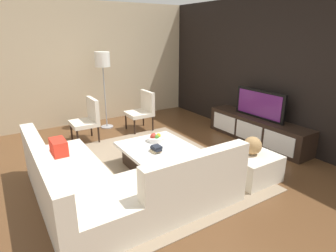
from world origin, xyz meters
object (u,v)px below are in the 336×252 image
decorative_ball (252,146)px  accent_chair_far (143,108)px  ottoman (250,166)px  book_stack (156,149)px  accent_chair_near (88,117)px  coffee_table (156,156)px  television (260,104)px  media_console (257,130)px  fruit_bowl (155,138)px  floor_lamp (103,64)px  sectional_couch (113,184)px

decorative_ball → accent_chair_far: bearing=-174.2°
ottoman → accent_chair_far: accent_chair_far is taller
book_stack → decorative_ball: bearing=52.5°
accent_chair_near → book_stack: size_ratio=4.42×
ottoman → coffee_table: bearing=-137.2°
television → accent_chair_far: 2.50m
media_console → coffee_table: media_console is taller
television → fruit_bowl: size_ratio=4.10×
floor_lamp → accent_chair_far: (0.58, 0.65, -0.97)m
sectional_couch → floor_lamp: floor_lamp is taller
sectional_couch → accent_chair_far: accent_chair_far is taller
accent_chair_far → accent_chair_near: bearing=-98.2°
decorative_ball → book_stack: bearing=-127.5°
accent_chair_far → ottoman: bearing=-3.9°
coffee_table → fruit_bowl: size_ratio=3.71×
media_console → decorative_ball: decorative_ball is taller
fruit_bowl → accent_chair_far: 1.75m
coffee_table → fruit_bowl: bearing=151.5°
sectional_couch → accent_chair_far: 2.96m
sectional_couch → media_console: bearing=98.7°
media_console → accent_chair_far: accent_chair_far is taller
sectional_couch → accent_chair_near: (-2.38, 0.45, 0.21)m
ottoman → fruit_bowl: 1.58m
accent_chair_near → ottoman: size_ratio=1.24×
coffee_table → accent_chair_near: size_ratio=1.19×
sectional_couch → decorative_ball: sectional_couch is taller
ottoman → accent_chair_near: bearing=-151.7°
media_console → sectional_couch: (0.50, -3.28, 0.03)m
accent_chair_near → fruit_bowl: (1.60, 0.63, -0.06)m
coffee_table → decorative_ball: 1.52m
media_console → floor_lamp: bearing=-138.1°
coffee_table → decorative_ball: decorative_ball is taller
media_console → sectional_couch: 3.32m
media_console → accent_chair_far: 2.49m
coffee_table → ottoman: ottoman is taller
television → floor_lamp: bearing=-138.1°
media_console → book_stack: media_console is taller
fruit_bowl → book_stack: size_ratio=1.42×
decorative_ball → fruit_bowl: bearing=-144.3°
media_console → television: (-0.00, 0.00, 0.53)m
sectional_couch → floor_lamp: bearing=160.8°
accent_chair_near → floor_lamp: bearing=138.1°
media_console → television: bearing=90.0°
accent_chair_near → book_stack: accent_chair_near is taller
media_console → book_stack: 2.43m
sectional_couch → decorative_ball: size_ratio=8.71×
floor_lamp → decorative_ball: floor_lamp is taller
television → accent_chair_near: size_ratio=1.32×
accent_chair_near → book_stack: (2.00, 0.41, -0.06)m
floor_lamp → fruit_bowl: bearing=0.9°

